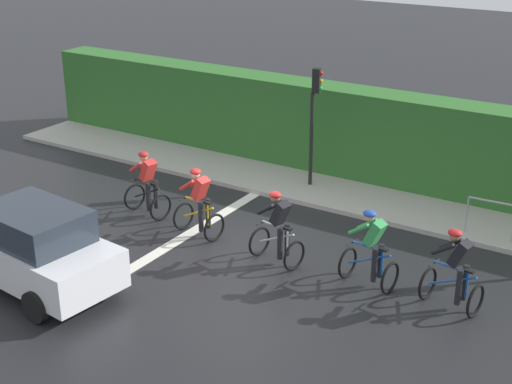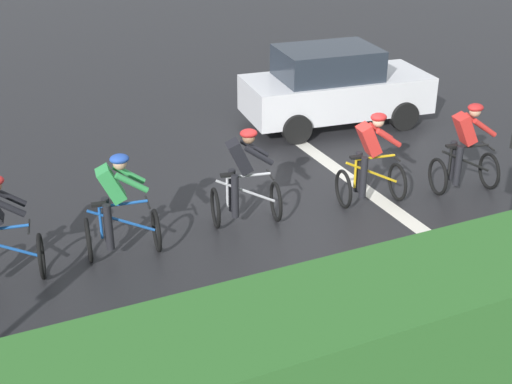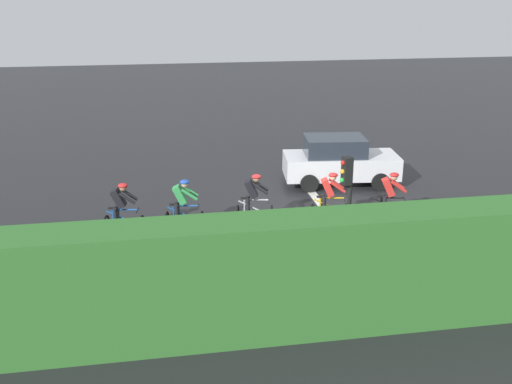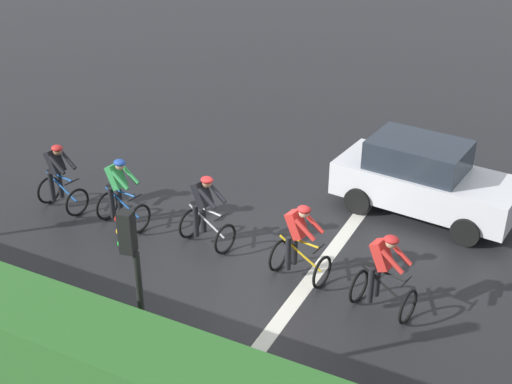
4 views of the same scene
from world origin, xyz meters
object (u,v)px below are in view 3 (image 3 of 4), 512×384
cyclist_lead (122,212)px  pedestrian_railing_kerbside (79,269)px  cyclist_second (183,208)px  cyclist_fourth (329,200)px  cyclist_trailing (389,200)px  traffic_light_near_crossing (347,204)px  car_white (339,161)px  cyclist_mid (253,202)px

cyclist_lead → pedestrian_railing_kerbside: 3.51m
cyclist_second → cyclist_lead: bearing=90.8°
cyclist_lead → cyclist_fourth: (-0.06, -6.11, 0.00)m
cyclist_second → cyclist_fourth: bearing=-91.1°
cyclist_fourth → cyclist_trailing: 1.82m
traffic_light_near_crossing → car_white: bearing=-16.6°
cyclist_second → pedestrian_railing_kerbside: size_ratio=0.51×
cyclist_lead → cyclist_mid: size_ratio=1.00×
cyclist_trailing → pedestrian_railing_kerbside: bearing=109.4°
car_white → cyclist_second: bearing=121.9°
cyclist_lead → car_white: 8.43m
cyclist_lead → cyclist_fourth: bearing=-90.6°
car_white → traffic_light_near_crossing: 8.23m
cyclist_trailing → traffic_light_near_crossing: traffic_light_near_crossing is taller
cyclist_mid → cyclist_lead: bearing=92.6°
cyclist_mid → traffic_light_near_crossing: (-4.28, -1.44, 1.43)m
cyclist_lead → cyclist_second: same height
car_white → pedestrian_railing_kerbside: 10.99m
car_white → traffic_light_near_crossing: (-7.78, 2.31, 1.35)m
car_white → pedestrian_railing_kerbside: (-7.09, 8.40, -0.10)m
pedestrian_railing_kerbside → cyclist_lead: bearing=-13.3°
car_white → cyclist_trailing: bearing=-175.5°
cyclist_lead → car_white: bearing=-64.2°
cyclist_second → car_white: 6.90m
cyclist_lead → cyclist_fourth: same height
cyclist_second → cyclist_mid: size_ratio=1.00×
cyclist_lead → cyclist_trailing: (-0.34, -7.91, 0.00)m
cyclist_fourth → traffic_light_near_crossing: 4.37m
traffic_light_near_crossing → pedestrian_railing_kerbside: traffic_light_near_crossing is taller
pedestrian_railing_kerbside → traffic_light_near_crossing: bearing=-96.5°
cyclist_second → cyclist_fourth: 4.38m
cyclist_second → pedestrian_railing_kerbside: 4.28m
car_white → traffic_light_near_crossing: traffic_light_near_crossing is taller
traffic_light_near_crossing → pedestrian_railing_kerbside: bearing=83.5°
cyclist_second → traffic_light_near_crossing: traffic_light_near_crossing is taller
cyclist_second → traffic_light_near_crossing: bearing=-139.4°
car_white → pedestrian_railing_kerbside: size_ratio=1.32×
cyclist_lead → cyclist_trailing: 7.91m
traffic_light_near_crossing → cyclist_lead: bearing=52.1°
cyclist_mid → traffic_light_near_crossing: bearing=-161.5°
cyclist_mid → cyclist_trailing: size_ratio=1.00×
cyclist_fourth → traffic_light_near_crossing: traffic_light_near_crossing is taller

